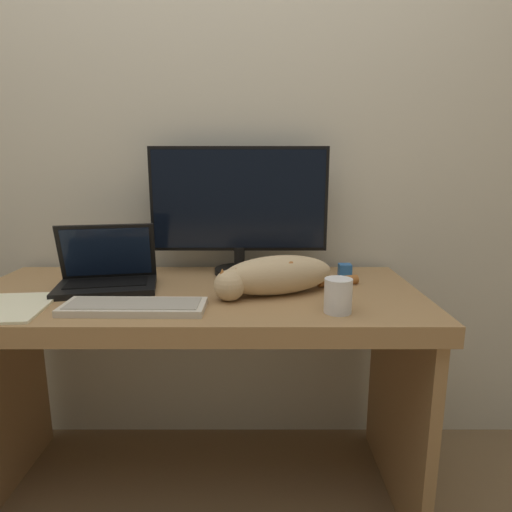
# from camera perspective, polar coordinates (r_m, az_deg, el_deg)

# --- Properties ---
(wall_back) EXTENTS (6.40, 0.06, 2.60)m
(wall_back) POSITION_cam_1_polar(r_m,az_deg,el_deg) (1.75, -7.04, 16.70)
(wall_back) COLOR beige
(wall_back) RESTS_ON ground_plane
(desk) EXTENTS (1.47, 0.65, 0.75)m
(desk) POSITION_cam_1_polar(r_m,az_deg,el_deg) (1.47, -8.12, -10.50)
(desk) COLOR #A37A4C
(desk) RESTS_ON ground_plane
(monitor) EXTENTS (0.65, 0.19, 0.47)m
(monitor) POSITION_cam_1_polar(r_m,az_deg,el_deg) (1.58, -2.42, 6.54)
(monitor) COLOR black
(monitor) RESTS_ON desk
(laptop) EXTENTS (0.35, 0.26, 0.21)m
(laptop) POSITION_cam_1_polar(r_m,az_deg,el_deg) (1.50, -19.39, -2.46)
(laptop) COLOR black
(laptop) RESTS_ON desk
(external_keyboard) EXTENTS (0.40, 0.14, 0.02)m
(external_keyboard) POSITION_cam_1_polar(r_m,az_deg,el_deg) (1.26, -16.07, -6.52)
(external_keyboard) COLOR beige
(external_keyboard) RESTS_ON desk
(cat) EXTENTS (0.48, 0.26, 0.12)m
(cat) POSITION_cam_1_polar(r_m,az_deg,el_deg) (1.35, 2.31, -2.56)
(cat) COLOR #D1B284
(cat) RESTS_ON desk
(coffee_mug) EXTENTS (0.08, 0.08, 0.10)m
(coffee_mug) POSITION_cam_1_polar(r_m,az_deg,el_deg) (1.21, 10.76, -5.21)
(coffee_mug) COLOR white
(coffee_mug) RESTS_ON desk
(paper_notepad) EXTENTS (0.22, 0.28, 0.01)m
(paper_notepad) POSITION_cam_1_polar(r_m,az_deg,el_deg) (1.41, -30.01, -5.98)
(paper_notepad) COLOR #F4EFC6
(paper_notepad) RESTS_ON desk
(small_toy) EXTENTS (0.04, 0.04, 0.04)m
(small_toy) POSITION_cam_1_polar(r_m,az_deg,el_deg) (1.61, 11.63, -1.84)
(small_toy) COLOR #2D6BB7
(small_toy) RESTS_ON desk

